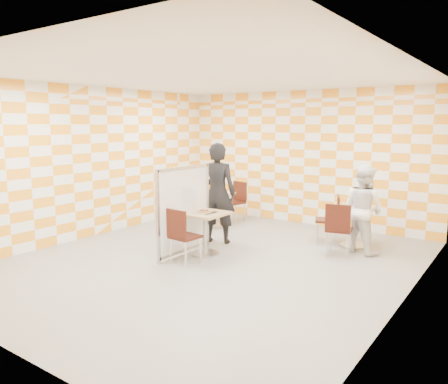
# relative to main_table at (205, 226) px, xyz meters

# --- Properties ---
(room_shell) EXTENTS (7.00, 7.00, 7.00)m
(room_shell) POSITION_rel_main_table_xyz_m (0.33, 0.30, 0.99)
(room_shell) COLOR gray
(room_shell) RESTS_ON ground
(main_table) EXTENTS (0.70, 0.70, 0.75)m
(main_table) POSITION_rel_main_table_xyz_m (0.00, 0.00, 0.00)
(main_table) COLOR tan
(main_table) RESTS_ON ground
(second_table) EXTENTS (0.70, 0.70, 0.75)m
(second_table) POSITION_rel_main_table_xyz_m (1.96, 2.00, 0.00)
(second_table) COLOR tan
(second_table) RESTS_ON ground
(empty_table) EXTENTS (0.70, 0.70, 0.75)m
(empty_table) POSITION_rel_main_table_xyz_m (-1.15, 1.84, 0.00)
(empty_table) COLOR tan
(empty_table) RESTS_ON ground
(chair_main_front) EXTENTS (0.46, 0.46, 0.92)m
(chair_main_front) POSITION_rel_main_table_xyz_m (0.04, -0.68, 0.04)
(chair_main_front) COLOR #34110A
(chair_main_front) RESTS_ON ground
(chair_second_front) EXTENTS (0.50, 0.51, 0.92)m
(chair_second_front) POSITION_rel_main_table_xyz_m (1.93, 1.22, 0.04)
(chair_second_front) COLOR #34110A
(chair_second_front) RESTS_ON ground
(chair_second_side) EXTENTS (0.56, 0.55, 0.92)m
(chair_second_side) POSITION_rel_main_table_xyz_m (1.54, 1.94, 0.04)
(chair_second_side) COLOR #34110A
(chair_second_side) RESTS_ON ground
(chair_empty_near) EXTENTS (0.50, 0.51, 0.92)m
(chair_empty_near) POSITION_rel_main_table_xyz_m (-1.27, 1.24, 0.04)
(chair_empty_near) COLOR #34110A
(chair_empty_near) RESTS_ON ground
(chair_empty_far) EXTENTS (0.51, 0.51, 0.92)m
(chair_empty_far) POSITION_rel_main_table_xyz_m (-1.03, 2.55, 0.04)
(chair_empty_far) COLOR #34110A
(chair_empty_far) RESTS_ON ground
(partition) EXTENTS (0.08, 1.38, 1.55)m
(partition) POSITION_rel_main_table_xyz_m (-0.30, -0.20, 0.28)
(partition) COLOR white
(partition) RESTS_ON ground
(man_dark) EXTENTS (0.82, 0.68, 1.92)m
(man_dark) POSITION_rel_main_table_xyz_m (-0.30, 0.78, 0.45)
(man_dark) COLOR black
(man_dark) RESTS_ON ground
(man_white) EXTENTS (0.93, 0.84, 1.56)m
(man_white) POSITION_rel_main_table_xyz_m (2.19, 1.73, 0.27)
(man_white) COLOR white
(man_white) RESTS_ON ground
(pizza_on_foil) EXTENTS (0.40, 0.40, 0.04)m
(pizza_on_foil) POSITION_rel_main_table_xyz_m (-0.00, -0.02, 0.26)
(pizza_on_foil) COLOR silver
(pizza_on_foil) RESTS_ON main_table
(sport_bottle) EXTENTS (0.06, 0.06, 0.20)m
(sport_bottle) POSITION_rel_main_table_xyz_m (1.84, 2.15, 0.33)
(sport_bottle) COLOR white
(sport_bottle) RESTS_ON second_table
(soda_bottle) EXTENTS (0.07, 0.07, 0.23)m
(soda_bottle) POSITION_rel_main_table_xyz_m (2.11, 2.05, 0.34)
(soda_bottle) COLOR black
(soda_bottle) RESTS_ON second_table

